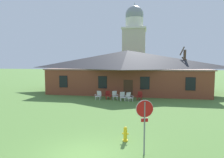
% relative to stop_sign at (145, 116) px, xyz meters
% --- Properties ---
extents(brick_building, '(21.25, 10.40, 5.91)m').
position_rel_stop_sign_xyz_m(brick_building, '(-2.65, 19.39, 1.21)').
color(brick_building, brown).
rests_on(brick_building, ground).
extents(dome_tower, '(5.18, 5.18, 17.22)m').
position_rel_stop_sign_xyz_m(dome_tower, '(-2.65, 34.53, 6.00)').
color(dome_tower, '#BCB29E').
rests_on(dome_tower, ground).
extents(stop_sign, '(0.78, 0.26, 2.54)m').
position_rel_stop_sign_xyz_m(stop_sign, '(0.00, 0.00, 0.00)').
color(stop_sign, slate).
rests_on(stop_sign, ground).
extents(lawn_chair_by_porch, '(0.70, 0.74, 0.96)m').
position_rel_stop_sign_xyz_m(lawn_chair_by_porch, '(-5.24, 12.42, -1.30)').
color(lawn_chair_by_porch, silver).
rests_on(lawn_chair_by_porch, ground).
extents(lawn_chair_near_door, '(0.77, 0.82, 0.96)m').
position_rel_stop_sign_xyz_m(lawn_chair_near_door, '(-4.23, 12.83, -1.30)').
color(lawn_chair_near_door, maroon).
rests_on(lawn_chair_near_door, ground).
extents(lawn_chair_left_end, '(0.80, 0.84, 0.96)m').
position_rel_stop_sign_xyz_m(lawn_chair_left_end, '(-3.41, 12.66, -1.30)').
color(lawn_chair_left_end, silver).
rests_on(lawn_chair_left_end, ground).
extents(lawn_chair_middle, '(0.74, 0.79, 0.96)m').
position_rel_stop_sign_xyz_m(lawn_chair_middle, '(-2.47, 12.16, -1.30)').
color(lawn_chair_middle, silver).
rests_on(lawn_chair_middle, ground).
extents(lawn_chair_right_end, '(0.85, 0.87, 0.96)m').
position_rel_stop_sign_xyz_m(lawn_chair_right_end, '(-1.72, 12.01, -1.30)').
color(lawn_chair_right_end, silver).
rests_on(lawn_chair_right_end, ground).
extents(lawn_chair_far_side, '(0.72, 0.76, 0.96)m').
position_rel_stop_sign_xyz_m(lawn_chair_far_side, '(-0.63, 12.85, -1.30)').
color(lawn_chair_far_side, maroon).
rests_on(lawn_chair_far_side, ground).
extents(bare_tree_beside_building, '(1.27, 1.51, 6.42)m').
position_rel_stop_sign_xyz_m(bare_tree_beside_building, '(5.25, 19.69, 1.42)').
color(bare_tree_beside_building, brown).
rests_on(bare_tree_beside_building, ground).
extents(fire_hydrant, '(0.36, 0.28, 0.79)m').
position_rel_stop_sign_xyz_m(fire_hydrant, '(-1.01, 1.36, -1.42)').
color(fire_hydrant, gold).
rests_on(fire_hydrant, ground).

